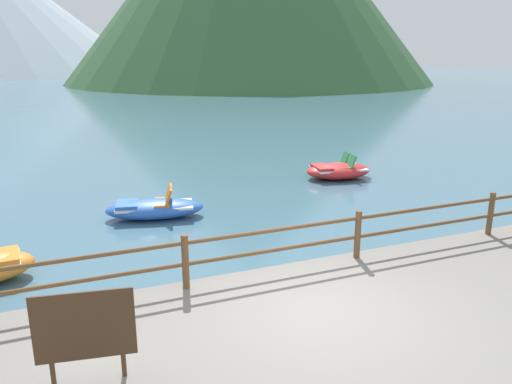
{
  "coord_description": "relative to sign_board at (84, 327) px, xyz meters",
  "views": [
    {
      "loc": [
        -3.52,
        -6.04,
        4.27
      ],
      "look_at": [
        0.99,
        5.0,
        0.9
      ],
      "focal_mm": 34.97,
      "sensor_mm": 36.0,
      "label": 1
    }
  ],
  "objects": [
    {
      "name": "ground_plane",
      "position": [
        3.42,
        40.43,
        -1.13
      ],
      "size": [
        200.0,
        200.0,
        0.0
      ],
      "primitive_type": "plane",
      "color": "#477084"
    },
    {
      "name": "dock_railing",
      "position": [
        3.42,
        1.98,
        -0.16
      ],
      "size": [
        23.92,
        0.12,
        0.95
      ],
      "color": "brown",
      "rests_on": "promenade_dock"
    },
    {
      "name": "sign_board",
      "position": [
        0.0,
        0.0,
        0.0
      ],
      "size": [
        1.17,
        0.24,
        1.19
      ],
      "color": "silver",
      "rests_on": "promenade_dock"
    },
    {
      "name": "pedal_boat_0",
      "position": [
        2.17,
        7.08,
        -0.86
      ],
      "size": [
        2.74,
        1.64,
        0.84
      ],
      "color": "blue",
      "rests_on": "ground"
    },
    {
      "name": "pedal_boat_3",
      "position": [
        8.95,
        8.94,
        -0.85
      ],
      "size": [
        2.45,
        1.67,
        0.86
      ],
      "color": "red",
      "rests_on": "ground"
    }
  ]
}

